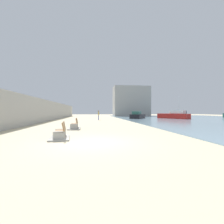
{
  "coord_description": "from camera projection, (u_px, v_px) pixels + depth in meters",
  "views": [
    {
      "loc": [
        0.04,
        -8.45,
        1.59
      ],
      "look_at": [
        3.03,
        16.82,
        1.49
      ],
      "focal_mm": 26.17,
      "sensor_mm": 36.0,
      "label": 1
    }
  ],
  "objects": [
    {
      "name": "ground_plane",
      "position": [
        92.0,
        121.0,
        26.27
      ],
      "size": [
        120.0,
        120.0,
        0.0
      ],
      "primitive_type": "plane",
      "color": "beige"
    },
    {
      "name": "bench_far",
      "position": [
        75.0,
        126.0,
        14.76
      ],
      "size": [
        1.2,
        2.15,
        0.98
      ],
      "color": "#ADAAA3",
      "rests_on": "ground"
    },
    {
      "name": "harbor_building",
      "position": [
        131.0,
        101.0,
        55.59
      ],
      "size": [
        12.0,
        6.0,
        9.99
      ],
      "primitive_type": "cube",
      "color": "#9E9E99",
      "rests_on": "ground"
    },
    {
      "name": "person_walking",
      "position": [
        99.0,
        114.0,
        29.82
      ],
      "size": [
        0.24,
        0.53,
        1.77
      ],
      "color": "navy",
      "rests_on": "ground"
    },
    {
      "name": "seawall",
      "position": [
        44.0,
        111.0,
        25.38
      ],
      "size": [
        0.8,
        64.0,
        3.38
      ],
      "primitive_type": "cube",
      "color": "#ADAAA3",
      "rests_on": "ground"
    },
    {
      "name": "bench_near",
      "position": [
        60.0,
        135.0,
        9.54
      ],
      "size": [
        1.34,
        2.21,
        0.98
      ],
      "color": "#ADAAA3",
      "rests_on": "ground"
    },
    {
      "name": "boat_distant",
      "position": [
        180.0,
        114.0,
        53.19
      ],
      "size": [
        3.66,
        6.17,
        6.72
      ],
      "color": "white",
      "rests_on": "water_bay"
    },
    {
      "name": "boat_nearest",
      "position": [
        174.0,
        115.0,
        35.12
      ],
      "size": [
        4.62,
        7.33,
        1.84
      ],
      "color": "red",
      "rests_on": "water_bay"
    },
    {
      "name": "boat_outer",
      "position": [
        138.0,
        116.0,
        36.23
      ],
      "size": [
        4.58,
        5.67,
        1.55
      ],
      "color": "black",
      "rests_on": "water_bay"
    }
  ]
}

